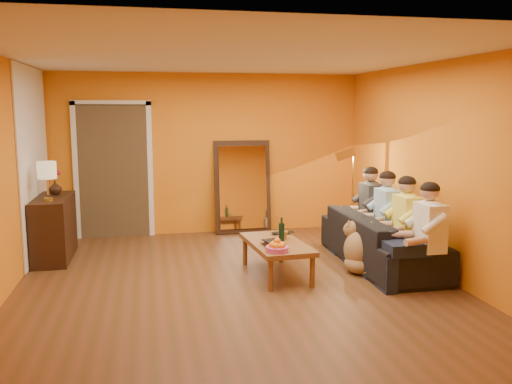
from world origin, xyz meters
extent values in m
cube|color=brown|center=(0.00, 0.00, 0.00)|extent=(5.00, 5.50, 0.00)
cube|color=white|center=(0.00, 0.00, 2.60)|extent=(5.00, 5.50, 0.00)
cube|color=orange|center=(0.00, 2.75, 1.30)|extent=(5.00, 0.00, 2.60)
cube|color=orange|center=(2.50, 0.00, 1.30)|extent=(0.00, 5.50, 2.60)
cube|color=white|center=(-2.48, 1.75, 1.30)|extent=(0.02, 1.90, 2.58)
cube|color=#3F2D19|center=(-1.50, 2.83, 1.05)|extent=(1.06, 0.30, 2.10)
cube|color=white|center=(-2.07, 2.71, 1.05)|extent=(0.08, 0.06, 2.20)
cube|color=white|center=(-0.93, 2.71, 1.05)|extent=(0.08, 0.06, 2.20)
cube|color=white|center=(-1.50, 2.71, 2.12)|extent=(1.22, 0.06, 0.08)
cube|color=black|center=(0.55, 2.63, 0.76)|extent=(0.92, 0.27, 1.51)
cube|color=white|center=(0.55, 2.59, 0.76)|extent=(0.78, 0.21, 1.35)
cube|color=black|center=(-2.24, 1.55, 0.42)|extent=(0.44, 1.18, 0.85)
imported|color=black|center=(2.00, 0.41, 0.33)|extent=(2.27, 0.89, 0.66)
cylinder|color=black|center=(0.60, 0.17, 0.58)|extent=(0.07, 0.07, 0.31)
imported|color=#B27F3F|center=(0.67, 0.34, 0.47)|extent=(0.14, 0.14, 0.10)
imported|color=black|center=(0.73, 0.57, 0.43)|extent=(0.30, 0.20, 0.02)
imported|color=black|center=(0.37, 0.02, 0.43)|extent=(0.25, 0.29, 0.02)
imported|color=#AD1322|center=(0.38, 0.03, 0.45)|extent=(0.21, 0.28, 0.02)
imported|color=black|center=(0.37, 0.01, 0.48)|extent=(0.23, 0.28, 0.02)
imported|color=black|center=(-2.24, 1.80, 0.94)|extent=(0.18, 0.18, 0.19)
camera|label=1|loc=(-0.96, -6.04, 2.02)|focal=38.00mm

